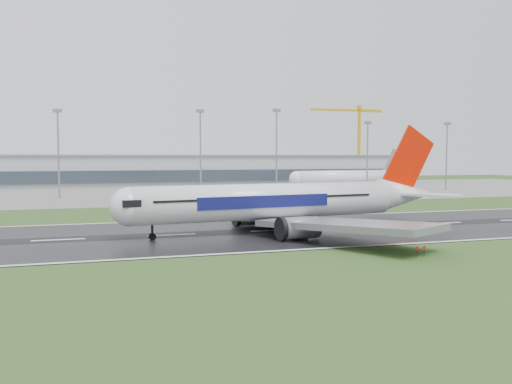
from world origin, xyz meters
name	(u,v)px	position (x,y,z in m)	size (l,w,h in m)	color
ground	(362,227)	(0.00, 0.00, 0.00)	(520.00, 520.00, 0.00)	#274619
runway	(362,227)	(0.00, 0.00, 0.05)	(400.00, 45.00, 0.10)	black
apron	(223,191)	(0.00, 125.00, 0.04)	(400.00, 130.00, 0.08)	slate
terminal	(197,170)	(0.00, 185.00, 7.50)	(240.00, 36.00, 15.00)	#94979F
main_airliner	(291,179)	(-16.75, -2.02, 10.36)	(69.48, 66.17, 20.51)	white
parked_airliner	(347,170)	(53.40, 112.46, 8.92)	(60.30, 56.14, 17.67)	white
tower_crane	(359,143)	(106.00, 200.00, 23.23)	(47.25, 2.58, 46.45)	#C7930F
floodmast_1	(59,156)	(-65.34, 100.00, 15.11)	(0.64, 0.64, 30.22)	gray
floodmast_2	(201,154)	(-14.60, 100.00, 15.70)	(0.64, 0.64, 31.40)	gray
floodmast_3	(277,153)	(16.03, 100.00, 16.21)	(0.64, 0.64, 32.42)	gray
floodmast_4	(367,158)	(56.47, 100.00, 14.18)	(0.64, 0.64, 28.36)	gray
floodmast_5	(447,158)	(95.64, 100.00, 14.33)	(0.64, 0.64, 28.65)	gray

